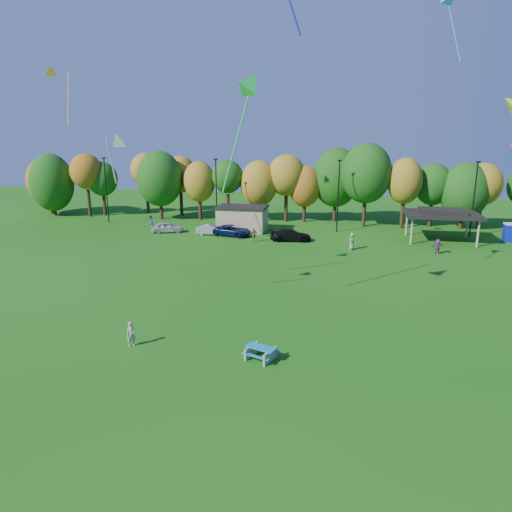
% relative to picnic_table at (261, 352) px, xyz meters
% --- Properties ---
extents(ground, '(160.00, 160.00, 0.00)m').
position_rel_picnic_table_xyz_m(ground, '(0.98, -3.90, -0.42)').
color(ground, '#19600F').
rests_on(ground, ground).
extents(tree_line, '(93.57, 10.55, 11.15)m').
position_rel_picnic_table_xyz_m(tree_line, '(-0.04, 41.61, 5.50)').
color(tree_line, black).
rests_on(tree_line, ground).
extents(lamp_posts, '(64.50, 0.25, 9.09)m').
position_rel_picnic_table_xyz_m(lamp_posts, '(2.98, 36.10, 4.48)').
color(lamp_posts, black).
rests_on(lamp_posts, ground).
extents(utility_building, '(6.30, 4.30, 3.25)m').
position_rel_picnic_table_xyz_m(utility_building, '(-9.02, 34.10, 1.22)').
color(utility_building, tan).
rests_on(utility_building, ground).
extents(pavilion, '(8.20, 6.20, 3.77)m').
position_rel_picnic_table_xyz_m(pavilion, '(14.98, 33.10, 2.81)').
color(pavilion, tan).
rests_on(pavilion, ground).
extents(picnic_table, '(2.04, 1.87, 0.72)m').
position_rel_picnic_table_xyz_m(picnic_table, '(0.00, 0.00, 0.00)').
color(picnic_table, tan).
rests_on(picnic_table, ground).
extents(kite_flyer, '(0.65, 0.61, 1.49)m').
position_rel_picnic_table_xyz_m(kite_flyer, '(-7.68, 0.07, 0.33)').
color(kite_flyer, tan).
rests_on(kite_flyer, ground).
extents(car_a, '(4.32, 2.86, 1.37)m').
position_rel_picnic_table_xyz_m(car_a, '(-18.22, 31.29, 0.26)').
color(car_a, silver).
rests_on(car_a, ground).
extents(car_b, '(3.90, 1.48, 1.27)m').
position_rel_picnic_table_xyz_m(car_b, '(-12.22, 31.04, 0.22)').
color(car_b, '#9F9FA4').
rests_on(car_b, ground).
extents(car_c, '(5.19, 3.24, 1.34)m').
position_rel_picnic_table_xyz_m(car_c, '(-9.54, 30.92, 0.25)').
color(car_c, '#0B1944').
rests_on(car_c, ground).
extents(car_d, '(5.04, 2.67, 1.39)m').
position_rel_picnic_table_xyz_m(car_d, '(-2.16, 29.58, 0.28)').
color(car_d, black).
rests_on(car_d, ground).
extents(far_person_0, '(0.82, 1.03, 1.85)m').
position_rel_picnic_table_xyz_m(far_person_0, '(4.88, 26.67, 0.50)').
color(far_person_0, gray).
rests_on(far_person_0, ground).
extents(far_person_2, '(1.57, 0.83, 1.62)m').
position_rel_picnic_table_xyz_m(far_person_2, '(13.64, 26.53, 0.39)').
color(far_person_2, '#7C3682').
rests_on(far_person_2, ground).
extents(far_person_3, '(1.05, 1.13, 1.85)m').
position_rel_picnic_table_xyz_m(far_person_3, '(-21.21, 32.92, 0.51)').
color(far_person_3, '#4E58AD').
rests_on(far_person_3, ground).
extents(far_person_4, '(1.02, 0.87, 1.64)m').
position_rel_picnic_table_xyz_m(far_person_4, '(-6.28, 28.25, 0.40)').
color(far_person_4, '#8C8F57').
rests_on(far_person_4, ground).
extents(kite_0, '(1.51, 3.16, 5.35)m').
position_rel_picnic_table_xyz_m(kite_0, '(-21.44, 15.36, 16.89)').
color(kite_0, yellow).
extents(kite_2, '(1.17, 2.20, 3.48)m').
position_rel_picnic_table_xyz_m(kite_2, '(-10.22, 5.00, 11.28)').
color(kite_2, silver).
extents(kite_15, '(3.28, 3.88, 7.43)m').
position_rel_picnic_table_xyz_m(kite_15, '(-1.59, 5.02, 14.38)').
color(kite_15, green).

